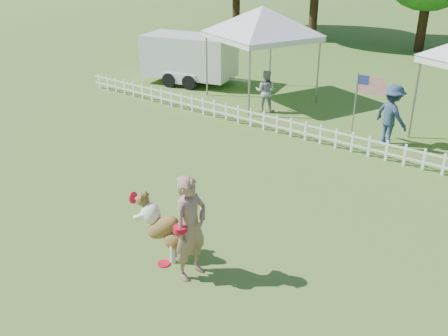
# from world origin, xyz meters

# --- Properties ---
(ground) EXTENTS (120.00, 120.00, 0.00)m
(ground) POSITION_xyz_m (0.00, 0.00, 0.00)
(ground) COLOR #37601E
(ground) RESTS_ON ground
(picket_fence) EXTENTS (22.00, 0.08, 0.60)m
(picket_fence) POSITION_xyz_m (0.00, 7.00, 0.30)
(picket_fence) COLOR white
(picket_fence) RESTS_ON ground
(handler) EXTENTS (0.49, 0.73, 1.94)m
(handler) POSITION_xyz_m (0.45, -0.09, 0.97)
(handler) COLOR #9D705E
(handler) RESTS_ON ground
(dog) EXTENTS (1.23, 0.56, 1.22)m
(dog) POSITION_xyz_m (-0.34, 0.04, 0.61)
(dog) COLOR brown
(dog) RESTS_ON ground
(frisbee_on_turf) EXTENTS (0.31, 0.31, 0.02)m
(frisbee_on_turf) POSITION_xyz_m (-0.16, -0.19, 0.01)
(frisbee_on_turf) COLOR red
(frisbee_on_turf) RESTS_ON ground
(canopy_tent_left) EXTENTS (4.18, 4.18, 3.33)m
(canopy_tent_left) POSITION_xyz_m (-4.74, 9.75, 1.66)
(canopy_tent_left) COLOR silver
(canopy_tent_left) RESTS_ON ground
(cargo_trailer) EXTENTS (4.96, 3.10, 2.03)m
(cargo_trailer) POSITION_xyz_m (-8.42, 9.89, 1.01)
(cargo_trailer) COLOR white
(cargo_trailer) RESTS_ON ground
(flag_pole) EXTENTS (0.83, 0.23, 2.17)m
(flag_pole) POSITION_xyz_m (0.04, 7.40, 1.08)
(flag_pole) COLOR gray
(flag_pole) RESTS_ON ground
(spectator_a) EXTENTS (0.86, 0.77, 1.45)m
(spectator_a) POSITION_xyz_m (-3.77, 8.61, 0.73)
(spectator_a) COLOR #9B9DA0
(spectator_a) RESTS_ON ground
(spectator_b) EXTENTS (1.33, 1.11, 1.79)m
(spectator_b) POSITION_xyz_m (0.82, 8.25, 0.90)
(spectator_b) COLOR navy
(spectator_b) RESTS_ON ground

